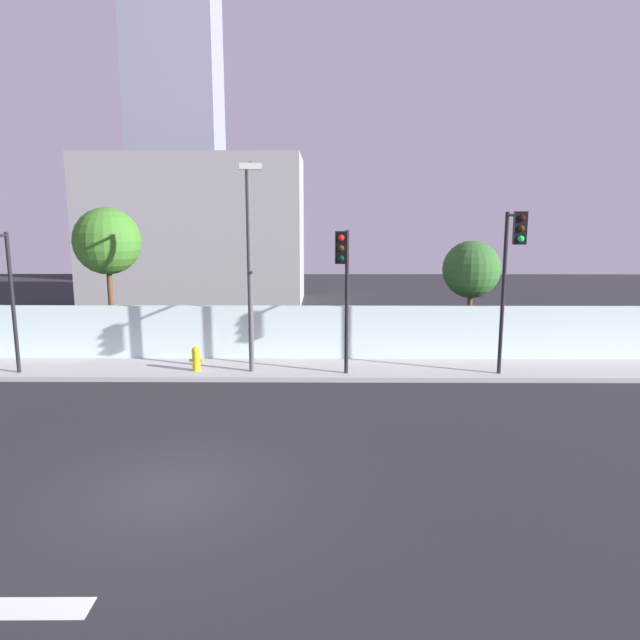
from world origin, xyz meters
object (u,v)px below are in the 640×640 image
(traffic_light_left, at_px, (344,272))
(roadside_tree_midleft, at_px, (471,270))
(street_lamp_curbside, at_px, (250,252))
(traffic_light_right, at_px, (512,259))
(fire_hydrant, at_px, (196,358))
(roadside_tree_leftmost, at_px, (107,242))

(traffic_light_left, xyz_separation_m, roadside_tree_midleft, (4.64, 3.80, -0.30))
(street_lamp_curbside, height_order, roadside_tree_midleft, street_lamp_curbside)
(traffic_light_right, distance_m, street_lamp_curbside, 7.64)
(traffic_light_left, bearing_deg, roadside_tree_midleft, 39.32)
(traffic_light_left, xyz_separation_m, street_lamp_curbside, (-2.79, 0.59, 0.53))
(fire_hydrant, relative_size, roadside_tree_midleft, 0.19)
(street_lamp_curbside, bearing_deg, roadside_tree_leftmost, 149.48)
(traffic_light_left, distance_m, roadside_tree_leftmost, 9.10)
(traffic_light_left, relative_size, roadside_tree_leftmost, 0.83)
(roadside_tree_leftmost, relative_size, roadside_tree_midleft, 1.28)
(traffic_light_left, distance_m, traffic_light_right, 4.84)
(street_lamp_curbside, bearing_deg, roadside_tree_midleft, 23.35)
(fire_hydrant, bearing_deg, roadside_tree_midleft, 17.35)
(fire_hydrant, bearing_deg, traffic_light_left, -11.25)
(traffic_light_right, height_order, roadside_tree_midleft, traffic_light_right)
(traffic_light_left, distance_m, fire_hydrant, 5.46)
(fire_hydrant, height_order, roadside_tree_leftmost, roadside_tree_leftmost)
(traffic_light_left, xyz_separation_m, fire_hydrant, (-4.59, 0.91, -2.80))
(roadside_tree_leftmost, bearing_deg, traffic_light_left, -24.75)
(traffic_light_right, relative_size, street_lamp_curbside, 0.79)
(roadside_tree_midleft, bearing_deg, fire_hydrant, -162.65)
(traffic_light_right, bearing_deg, roadside_tree_midleft, 92.78)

